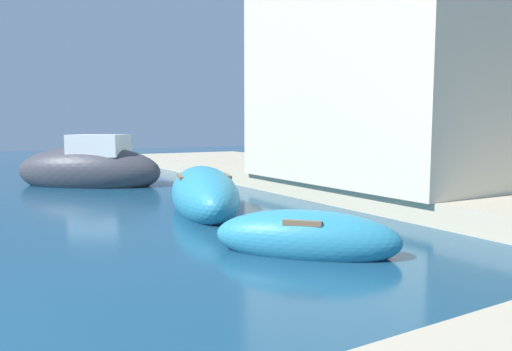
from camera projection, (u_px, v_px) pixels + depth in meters
quay_promenade at (245, 307)px, 4.83m from camera, size 44.00×32.00×0.50m
moored_boat_0 at (306, 238)px, 7.81m from camera, size 2.83×2.87×0.92m
moored_boat_4 at (90, 169)px, 16.75m from camera, size 5.23×4.75×2.16m
moored_boat_7 at (204, 195)px, 11.82m from camera, size 2.76×4.74×1.37m
waterfront_building_main at (403, 32)px, 14.01m from camera, size 6.70×7.94×8.38m
quayside_tree at (332, 74)px, 17.09m from camera, size 3.20×3.20×4.98m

